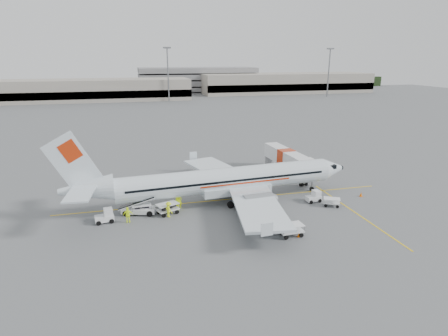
{
  "coord_description": "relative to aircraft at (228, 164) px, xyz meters",
  "views": [
    {
      "loc": [
        -11.92,
        -45.12,
        18.24
      ],
      "look_at": [
        0.0,
        2.0,
        3.8
      ],
      "focal_mm": 30.0,
      "sensor_mm": 36.0,
      "label": 1
    }
  ],
  "objects": [
    {
      "name": "cart_empty_b",
      "position": [
        12.46,
        -4.79,
        -4.63
      ],
      "size": [
        2.37,
        2.02,
        1.06
      ],
      "primitive_type": null,
      "rotation": [
        0.0,
        0.0,
        -0.49
      ],
      "color": "white",
      "rests_on": "ground"
    },
    {
      "name": "terminal_east",
      "position": [
        70.22,
        145.71,
        -0.16
      ],
      "size": [
        90.0,
        26.0,
        10.0
      ],
      "primitive_type": null,
      "color": "gray",
      "rests_on": "ground"
    },
    {
      "name": "terminal_west",
      "position": [
        -39.78,
        130.71,
        -0.66
      ],
      "size": [
        110.0,
        22.0,
        9.0
      ],
      "primitive_type": null,
      "color": "gray",
      "rests_on": "ground"
    },
    {
      "name": "parking_garage",
      "position": [
        25.22,
        160.71,
        1.84
      ],
      "size": [
        62.0,
        24.0,
        14.0
      ],
      "primitive_type": null,
      "color": "slate",
      "rests_on": "ground"
    },
    {
      "name": "belt_loader",
      "position": [
        -11.38,
        -1.29,
        -3.71
      ],
      "size": [
        5.69,
        3.4,
        2.89
      ],
      "primitive_type": null,
      "rotation": [
        0.0,
        0.0,
        -0.28
      ],
      "color": "white",
      "rests_on": "ground"
    },
    {
      "name": "aircraft",
      "position": [
        0.0,
        0.0,
        0.0
      ],
      "size": [
        39.48,
        32.01,
        10.32
      ],
      "primitive_type": null,
      "rotation": [
        0.0,
        0.0,
        0.07
      ],
      "color": "silver",
      "rests_on": "ground"
    },
    {
      "name": "cone_stbd",
      "position": [
        4.74,
        -11.63,
        -4.89
      ],
      "size": [
        0.33,
        0.33,
        0.53
      ],
      "primitive_type": "cone",
      "color": "#F56202",
      "rests_on": "ground"
    },
    {
      "name": "tug_fore",
      "position": [
        10.88,
        -2.85,
        -4.41
      ],
      "size": [
        2.07,
        1.34,
        1.51
      ],
      "primitive_type": null,
      "rotation": [
        0.0,
        0.0,
        0.12
      ],
      "color": "white",
      "rests_on": "ground"
    },
    {
      "name": "jet_bridge",
      "position": [
        12.02,
        8.92,
        -3.09
      ],
      "size": [
        4.06,
        15.91,
        4.13
      ],
      "primitive_type": null,
      "rotation": [
        0.0,
        0.0,
        0.07
      ],
      "color": "white",
      "rests_on": "ground"
    },
    {
      "name": "stripe_lead",
      "position": [
        0.22,
        0.71,
        -5.15
      ],
      "size": [
        44.0,
        0.2,
        0.01
      ],
      "primitive_type": "cube",
      "color": "yellow",
      "rests_on": "ground"
    },
    {
      "name": "cone_nose",
      "position": [
        18.14,
        -2.64,
        -4.84
      ],
      "size": [
        0.39,
        0.39,
        0.63
      ],
      "primitive_type": "cone",
      "color": "#F56202",
      "rests_on": "ground"
    },
    {
      "name": "mast_center",
      "position": [
        5.22,
        118.71,
        5.84
      ],
      "size": [
        3.2,
        1.2,
        22.0
      ],
      "primitive_type": null,
      "color": "slate",
      "rests_on": "ground"
    },
    {
      "name": "tug_aft",
      "position": [
        -15.34,
        -2.81,
        -4.35
      ],
      "size": [
        2.25,
        1.5,
        1.62
      ],
      "primitive_type": null,
      "rotation": [
        0.0,
        0.0,
        0.15
      ],
      "color": "white",
      "rests_on": "ground"
    },
    {
      "name": "treeline",
      "position": [
        0.22,
        175.71,
        -2.16
      ],
      "size": [
        300.0,
        3.0,
        6.0
      ],
      "primitive_type": null,
      "color": "black",
      "rests_on": "ground"
    },
    {
      "name": "crew_a",
      "position": [
        -6.42,
        -0.79,
        -4.2
      ],
      "size": [
        0.8,
        0.65,
        1.92
      ],
      "primitive_type": "imported",
      "rotation": [
        0.0,
        0.0,
        0.31
      ],
      "color": "#D5EF17",
      "rests_on": "ground"
    },
    {
      "name": "tug_mid",
      "position": [
        2.52,
        -5.36,
        -4.33
      ],
      "size": [
        2.46,
        2.07,
        1.65
      ],
      "primitive_type": null,
      "rotation": [
        0.0,
        0.0,
        -0.48
      ],
      "color": "white",
      "rests_on": "ground"
    },
    {
      "name": "cart_loaded_b",
      "position": [
        -11.08,
        -1.29,
        -4.56
      ],
      "size": [
        2.32,
        1.43,
        1.19
      ],
      "primitive_type": null,
      "rotation": [
        0.0,
        0.0,
        0.04
      ],
      "color": "white",
      "rests_on": "ground"
    },
    {
      "name": "crew_b",
      "position": [
        -6.74,
        -1.14,
        -4.31
      ],
      "size": [
        1.03,
        1.04,
        1.7
      ],
      "primitive_type": "imported",
      "rotation": [
        0.0,
        0.0,
        -0.84
      ],
      "color": "#D5EF17",
      "rests_on": "ground"
    },
    {
      "name": "cart_loaded_a",
      "position": [
        -8.04,
        -2.18,
        -4.49
      ],
      "size": [
        2.96,
        2.4,
        1.34
      ],
      "primitive_type": null,
      "rotation": [
        0.0,
        0.0,
        0.4
      ],
      "color": "white",
      "rests_on": "ground"
    },
    {
      "name": "ground",
      "position": [
        0.22,
        0.71,
        -5.16
      ],
      "size": [
        360.0,
        360.0,
        0.0
      ],
      "primitive_type": "plane",
      "color": "#56595B"
    },
    {
      "name": "stripe_cross",
      "position": [
        14.22,
        -7.29,
        -5.15
      ],
      "size": [
        0.2,
        20.0,
        0.01
      ],
      "primitive_type": "cube",
      "color": "yellow",
      "rests_on": "ground"
    },
    {
      "name": "mast_east",
      "position": [
        80.22,
        118.71,
        5.84
      ],
      "size": [
        3.2,
        1.2,
        22.0
      ],
      "primitive_type": null,
      "color": "slate",
      "rests_on": "ground"
    },
    {
      "name": "crew_c",
      "position": [
        -7.99,
        -3.08,
        -4.21
      ],
      "size": [
        1.19,
        1.41,
        1.89
      ],
      "primitive_type": "imported",
      "rotation": [
        0.0,
        0.0,
        2.06
      ],
      "color": "#D5EF17",
      "rests_on": "ground"
    },
    {
      "name": "cart_empty_a",
      "position": [
        4.03,
        -11.2,
        -4.5
      ],
      "size": [
        2.62,
        1.65,
        1.32
      ],
      "primitive_type": null,
      "rotation": [
        0.0,
        0.0,
        0.06
      ],
      "color": "white",
      "rests_on": "ground"
    },
    {
      "name": "crew_d",
      "position": [
        -12.68,
        -3.52,
        -4.22
      ],
      "size": [
        1.1,
        0.47,
        1.88
      ],
      "primitive_type": "imported",
      "rotation": [
        0.0,
        0.0,
        3.13
      ],
      "color": "#D5EF17",
      "rests_on": "ground"
    },
    {
      "name": "cone_port",
      "position": [
        -1.53,
        10.01,
        -4.88
      ],
      "size": [
        0.34,
        0.34,
        0.55
      ],
      "primitive_type": "cone",
      "color": "#F56202",
      "rests_on": "ground"
    }
  ]
}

